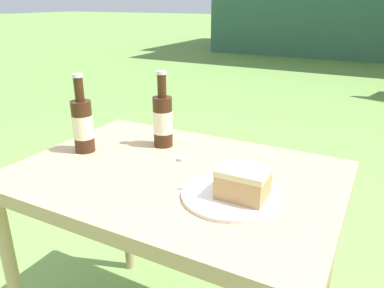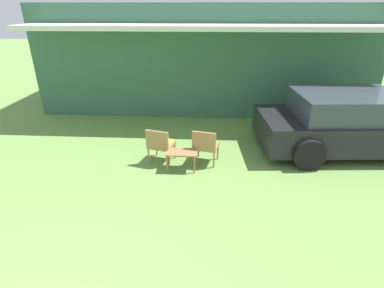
{
  "view_description": "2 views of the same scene",
  "coord_description": "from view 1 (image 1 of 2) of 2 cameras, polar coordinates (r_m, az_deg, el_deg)",
  "views": [
    {
      "loc": [
        0.49,
        -0.83,
        1.15
      ],
      "look_at": [
        0.0,
        0.1,
        0.74
      ],
      "focal_mm": 35.0,
      "sensor_mm": 36.0,
      "label": 1
    },
    {
      "loc": [
        1.8,
        -1.21,
        3.05
      ],
      "look_at": [
        1.52,
        3.44,
        0.9
      ],
      "focal_mm": 28.0,
      "sensor_mm": 36.0,
      "label": 2
    }
  ],
  "objects": [
    {
      "name": "loose_bottle_cap",
      "position": [
        1.14,
        -1.57,
        -2.27
      ],
      "size": [
        0.03,
        0.03,
        0.01
      ],
      "color": "silver",
      "rests_on": "patio_table"
    },
    {
      "name": "cola_bottle_far",
      "position": [
        1.23,
        -16.46,
        2.89
      ],
      "size": [
        0.07,
        0.07,
        0.25
      ],
      "color": "#381E0F",
      "rests_on": "patio_table"
    },
    {
      "name": "fork",
      "position": [
        0.96,
        3.38,
        -7.11
      ],
      "size": [
        0.18,
        0.07,
        0.01
      ],
      "color": "silver",
      "rests_on": "patio_table"
    },
    {
      "name": "patio_table",
      "position": [
        1.1,
        -2.45,
        -7.63
      ],
      "size": [
        0.91,
        0.64,
        0.69
      ],
      "color": "tan",
      "rests_on": "ground_plane"
    },
    {
      "name": "cola_bottle_near",
      "position": [
        1.23,
        -4.47,
        3.76
      ],
      "size": [
        0.07,
        0.07,
        0.25
      ],
      "color": "#381E0F",
      "rests_on": "patio_table"
    },
    {
      "name": "cake_on_plate",
      "position": [
        0.92,
        6.94,
        -6.71
      ],
      "size": [
        0.24,
        0.24,
        0.08
      ],
      "color": "silver",
      "rests_on": "patio_table"
    }
  ]
}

